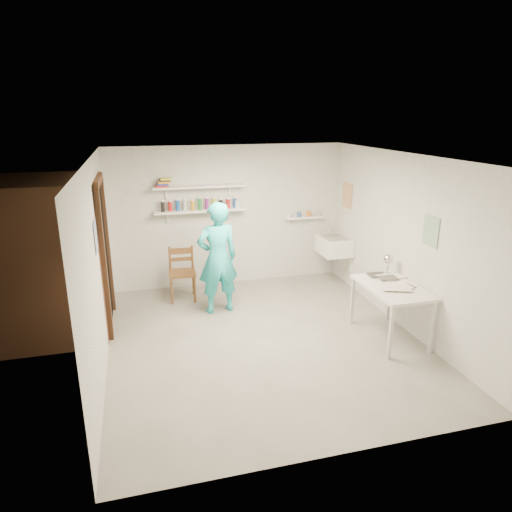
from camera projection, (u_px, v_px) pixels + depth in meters
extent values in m
cube|color=slate|center=(264.00, 340.00, 6.11)|extent=(4.00, 4.50, 0.02)
cube|color=silver|center=(265.00, 156.00, 5.38)|extent=(4.00, 4.50, 0.02)
cube|color=silver|center=(228.00, 216.00, 7.83)|extent=(4.00, 0.02, 2.40)
cube|color=silver|center=(341.00, 334.00, 3.67)|extent=(4.00, 0.02, 2.40)
cube|color=silver|center=(97.00, 267.00, 5.25)|extent=(0.02, 4.50, 2.40)
cube|color=silver|center=(405.00, 243.00, 6.24)|extent=(0.02, 4.50, 2.40)
cube|color=black|center=(105.00, 257.00, 6.29)|extent=(0.02, 0.90, 2.00)
cube|color=brown|center=(49.00, 258.00, 6.10)|extent=(1.40, 1.50, 2.10)
cube|color=brown|center=(98.00, 181.00, 5.97)|extent=(0.06, 1.05, 0.10)
cube|color=brown|center=(104.00, 268.00, 5.83)|extent=(0.06, 0.10, 2.00)
cube|color=brown|center=(108.00, 247.00, 6.75)|extent=(0.06, 0.10, 2.00)
cube|color=white|center=(200.00, 211.00, 7.54)|extent=(1.50, 0.22, 0.03)
cube|color=white|center=(199.00, 187.00, 7.42)|extent=(1.50, 0.22, 0.03)
cube|color=white|center=(304.00, 217.00, 8.10)|extent=(0.70, 0.14, 0.03)
cube|color=#334C7F|center=(96.00, 237.00, 5.20)|extent=(0.01, 0.28, 0.36)
cube|color=#995933|center=(347.00, 195.00, 7.79)|extent=(0.01, 0.34, 0.42)
cube|color=#3F724C|center=(431.00, 231.00, 5.64)|extent=(0.01, 0.30, 0.38)
cube|color=white|center=(334.00, 246.00, 7.89)|extent=(0.48, 0.60, 0.30)
imported|color=#27BFC7|center=(218.00, 258.00, 6.73)|extent=(0.67, 0.49, 1.69)
cylinder|color=beige|center=(217.00, 236.00, 6.86)|extent=(0.31, 0.08, 0.30)
cube|color=brown|center=(182.00, 273.00, 7.29)|extent=(0.44, 0.42, 0.90)
cube|color=silver|center=(390.00, 312.00, 6.06)|extent=(0.66, 1.11, 0.74)
sphere|color=silver|center=(389.00, 259.00, 6.34)|extent=(0.14, 0.14, 0.14)
cylinder|color=black|center=(160.00, 207.00, 7.36)|extent=(0.06, 0.06, 0.17)
cylinder|color=red|center=(168.00, 206.00, 7.39)|extent=(0.06, 0.06, 0.17)
cylinder|color=blue|center=(176.00, 206.00, 7.42)|extent=(0.06, 0.06, 0.17)
cylinder|color=white|center=(184.00, 206.00, 7.45)|extent=(0.06, 0.06, 0.17)
cylinder|color=orange|center=(192.00, 205.00, 7.48)|extent=(0.06, 0.06, 0.17)
cylinder|color=#268C3F|center=(200.00, 205.00, 7.51)|extent=(0.06, 0.06, 0.17)
cylinder|color=#8C268C|center=(207.00, 204.00, 7.54)|extent=(0.06, 0.06, 0.17)
cylinder|color=gold|center=(215.00, 204.00, 7.57)|extent=(0.06, 0.06, 0.17)
cylinder|color=black|center=(222.00, 204.00, 7.61)|extent=(0.06, 0.06, 0.17)
cylinder|color=red|center=(230.00, 203.00, 7.64)|extent=(0.06, 0.06, 0.17)
cylinder|color=blue|center=(237.00, 203.00, 7.67)|extent=(0.06, 0.06, 0.17)
cube|color=red|center=(161.00, 186.00, 7.26)|extent=(0.18, 0.14, 0.03)
cube|color=#1933A5|center=(163.00, 184.00, 7.26)|extent=(0.18, 0.14, 0.03)
cube|color=orange|center=(164.00, 183.00, 7.26)|extent=(0.18, 0.14, 0.03)
cube|color=black|center=(165.00, 181.00, 7.25)|extent=(0.18, 0.14, 0.03)
cube|color=yellow|center=(166.00, 179.00, 7.25)|extent=(0.18, 0.14, 0.03)
cylinder|color=silver|center=(293.00, 215.00, 8.03)|extent=(0.07, 0.07, 0.09)
cylinder|color=#335999|center=(300.00, 214.00, 8.07)|extent=(0.07, 0.07, 0.09)
cylinder|color=orange|center=(307.00, 214.00, 8.10)|extent=(0.07, 0.07, 0.09)
cylinder|color=#999999|center=(315.00, 214.00, 8.14)|extent=(0.07, 0.07, 0.09)
cube|color=silver|center=(392.00, 286.00, 5.95)|extent=(0.30, 0.22, 0.00)
cube|color=#4C4742|center=(392.00, 286.00, 5.95)|extent=(0.30, 0.22, 0.00)
cube|color=beige|center=(392.00, 285.00, 5.95)|extent=(0.30, 0.22, 0.00)
cube|color=#383330|center=(392.00, 285.00, 5.95)|extent=(0.30, 0.22, 0.00)
cube|color=silver|center=(393.00, 285.00, 5.94)|extent=(0.30, 0.22, 0.00)
cube|color=silver|center=(393.00, 285.00, 5.94)|extent=(0.30, 0.22, 0.00)
cube|color=#4C4742|center=(393.00, 284.00, 5.94)|extent=(0.30, 0.22, 0.00)
cube|color=beige|center=(393.00, 284.00, 5.94)|extent=(0.30, 0.22, 0.00)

